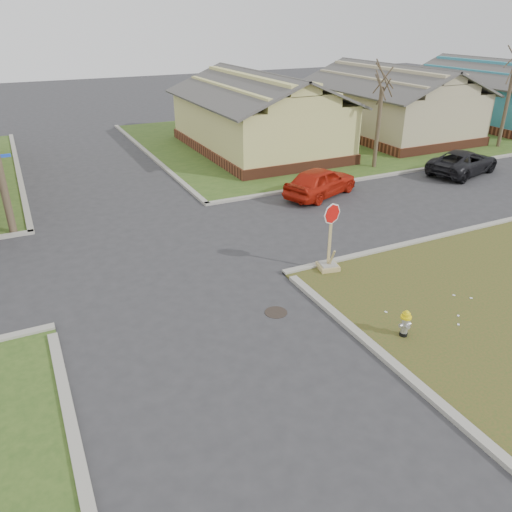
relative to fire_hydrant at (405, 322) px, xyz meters
name	(u,v)px	position (x,y,z in m)	size (l,w,h in m)	color
ground	(196,323)	(-4.63, 3.00, -0.47)	(120.00, 120.00, 0.00)	#2D2D2F
verge_far_right	(394,128)	(17.37, 21.00, -0.44)	(37.00, 19.00, 0.05)	#314D1B
curbs	(148,252)	(-4.63, 8.00, -0.47)	(80.00, 40.00, 0.12)	gray
manhole	(276,312)	(-2.43, 2.50, -0.46)	(0.64, 0.64, 0.01)	black
side_house_yellow	(258,114)	(5.37, 19.50, 1.72)	(7.60, 11.60, 4.70)	brown
side_house_tan	(390,102)	(15.37, 19.50, 1.72)	(7.60, 11.60, 4.70)	brown
side_house_teal	(494,93)	(25.37, 19.50, 1.72)	(7.60, 11.60, 4.70)	brown
tree_mid_right	(378,128)	(9.37, 13.20, 1.68)	(0.22, 0.22, 4.20)	#443827
tree_far_right	(506,108)	(19.37, 13.50, 1.96)	(0.22, 0.22, 4.76)	#443827
fire_hydrant	(405,322)	(0.00, 0.00, 0.00)	(0.28, 0.28, 0.76)	black
stop_sign	(329,255)	(0.33, 4.05, 0.08)	(0.65, 0.63, 2.29)	tan
red_sedan	(321,182)	(4.13, 10.47, 0.22)	(1.61, 4.01, 1.36)	#B31C0C
dark_pickup	(463,162)	(12.78, 10.21, 0.16)	(2.06, 4.47, 1.24)	black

